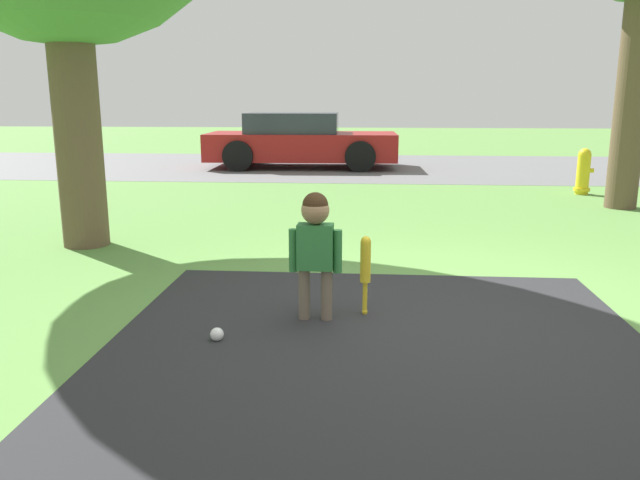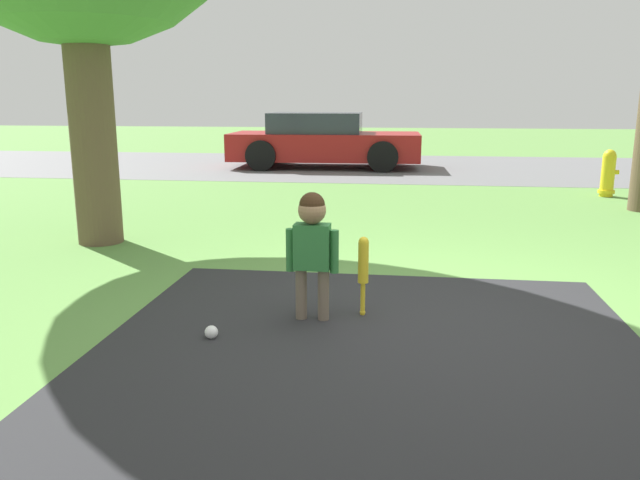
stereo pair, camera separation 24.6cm
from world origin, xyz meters
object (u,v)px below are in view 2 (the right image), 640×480
Objects in this scene: parked_car at (323,141)px; baseball_bat at (363,265)px; fire_hydrant at (608,174)px; child at (312,238)px; sports_ball at (211,332)px.

baseball_bat is at bearing -82.61° from parked_car.
baseball_bat is 0.77× the size of fire_hydrant.
child is 0.91m from sports_ball.
sports_ball is 7.97m from fire_hydrant.
baseball_bat is 9.89m from parked_car.
child is 7.28m from fire_hydrant.
fire_hydrant is (3.45, 6.08, -0.01)m from baseball_bat.
parked_car is at bearing 99.03° from baseball_bat.
parked_car is at bearing 93.42° from sports_ball.
child is at bearing -158.56° from baseball_bat.
sports_ball is (-0.93, -0.58, -0.33)m from baseball_bat.
baseball_bat is (0.34, 0.13, -0.21)m from child.
parked_car reaches higher than child.
baseball_bat is at bearing -119.59° from fire_hydrant.
baseball_bat reaches higher than sports_ball.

